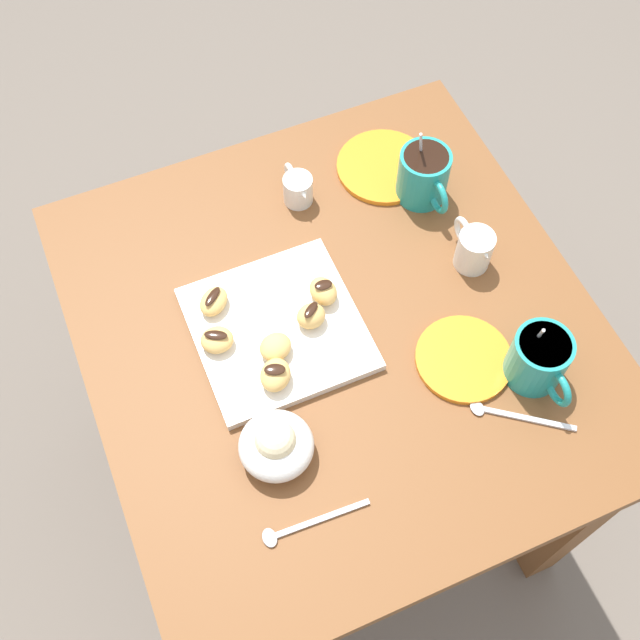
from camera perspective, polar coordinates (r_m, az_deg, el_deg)
ground_plane at (r=1.94m, az=0.93°, el=-11.15°), size 8.00×8.00×0.00m
dining_table at (r=1.39m, az=1.28°, el=-3.47°), size 0.86×0.81×0.75m
pastry_plate_square at (r=1.24m, az=-3.14°, el=-0.64°), size 0.26×0.26×0.02m
coffee_mug_teal_left at (r=1.37m, az=7.64°, el=10.52°), size 0.13×0.09×0.15m
coffee_mug_teal_right at (r=1.21m, az=15.79°, el=-2.75°), size 0.13×0.09×0.15m
cream_pitcher_white at (r=1.31m, az=11.24°, el=5.20°), size 0.10×0.06×0.07m
ice_cream_bowl at (r=1.13m, az=-3.24°, el=-9.12°), size 0.11×0.11×0.08m
chocolate_sauce_pitcher at (r=1.37m, az=-1.65°, el=9.67°), size 0.09×0.05×0.06m
saucer_orange_left at (r=1.44m, az=4.70°, el=11.16°), size 0.17×0.17×0.01m
saucer_orange_right at (r=1.24m, az=10.49°, el=-2.83°), size 0.15×0.15×0.01m
loose_spoon_near_saucer at (r=1.22m, az=13.68°, el=-6.76°), size 0.11×0.13×0.01m
loose_spoon_by_plate at (r=1.13m, az=-1.33°, el=-14.88°), size 0.03×0.16×0.01m
beignet_0 at (r=1.25m, az=-7.81°, el=1.36°), size 0.07×0.07×0.03m
chocolate_drizzle_0 at (r=1.24m, az=-7.90°, el=1.72°), size 0.04×0.04×0.00m
beignet_1 at (r=1.20m, az=-3.29°, el=-1.99°), size 0.06×0.07×0.03m
beignet_2 at (r=1.22m, az=-0.66°, el=0.30°), size 0.05×0.05×0.04m
chocolate_drizzle_2 at (r=1.21m, az=-0.67°, el=0.75°), size 0.03×0.04×0.00m
beignet_3 at (r=1.25m, az=0.24°, el=2.13°), size 0.06×0.05×0.04m
chocolate_drizzle_3 at (r=1.23m, az=0.25°, el=2.60°), size 0.02×0.03×0.00m
beignet_4 at (r=1.22m, az=-7.57°, el=-1.46°), size 0.06×0.06×0.03m
chocolate_drizzle_4 at (r=1.20m, az=-7.66°, el=-1.10°), size 0.03×0.04×0.00m
beignet_5 at (r=1.18m, az=-3.29°, el=-4.05°), size 0.07×0.07×0.04m
chocolate_drizzle_5 at (r=1.16m, az=-3.34°, el=-3.65°), size 0.03×0.04×0.00m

